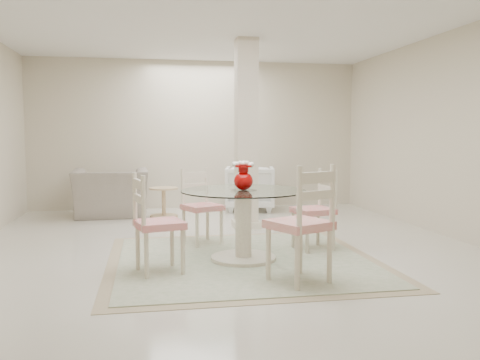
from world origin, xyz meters
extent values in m
plane|color=silver|center=(0.00, 0.00, 0.00)|extent=(7.00, 7.00, 0.00)
cube|color=beige|center=(0.00, 3.50, 1.35)|extent=(6.00, 0.02, 2.70)
cube|color=beige|center=(0.00, -3.50, 1.35)|extent=(6.00, 0.02, 2.70)
cube|color=beige|center=(3.00, 0.00, 1.35)|extent=(0.02, 7.00, 2.70)
cube|color=white|center=(0.00, 0.00, 2.70)|extent=(6.00, 7.00, 0.02)
cube|color=beige|center=(0.50, 1.30, 1.35)|extent=(0.30, 0.30, 2.70)
cube|color=tan|center=(0.09, -0.65, 0.00)|extent=(2.85, 2.85, 0.01)
cube|color=beige|center=(0.09, -0.65, 0.01)|extent=(2.61, 2.61, 0.01)
cylinder|color=#EFE0C4|center=(0.09, -0.65, 0.03)|extent=(0.69, 0.69, 0.05)
cylinder|color=#EFE0C4|center=(0.09, -0.65, 0.40)|extent=(0.17, 0.17, 0.71)
cylinder|color=#EFE0C4|center=(0.09, -0.65, 0.73)|extent=(0.28, 0.28, 0.03)
cylinder|color=white|center=(0.09, -0.65, 0.75)|extent=(1.32, 1.32, 0.01)
ellipsoid|color=#9F0404|center=(0.09, -0.65, 0.86)|extent=(0.20, 0.20, 0.19)
cylinder|color=#9F0404|center=(0.09, -0.65, 0.98)|extent=(0.11, 0.11, 0.06)
cylinder|color=#9F0404|center=(0.09, -0.65, 1.01)|extent=(0.18, 0.18, 0.02)
ellipsoid|color=white|center=(0.09, -0.65, 1.04)|extent=(0.12, 0.12, 0.05)
ellipsoid|color=white|center=(0.15, -0.63, 1.03)|extent=(0.12, 0.12, 0.05)
ellipsoid|color=white|center=(0.04, -0.61, 1.03)|extent=(0.12, 0.12, 0.05)
cylinder|color=beige|center=(0.78, -0.17, 0.22)|extent=(0.04, 0.04, 0.43)
cylinder|color=beige|center=(0.85, -0.51, 0.22)|extent=(0.04, 0.04, 0.43)
cylinder|color=beige|center=(1.11, -0.10, 0.22)|extent=(0.04, 0.04, 0.43)
cylinder|color=beige|center=(1.18, -0.44, 0.22)|extent=(0.04, 0.04, 0.43)
cube|color=red|center=(0.98, -0.31, 0.47)|extent=(0.49, 0.49, 0.07)
cube|color=beige|center=(1.16, -0.27, 0.78)|extent=(0.12, 0.38, 0.51)
cylinder|color=#EFE1C4|center=(-0.34, 0.02, 0.21)|extent=(0.04, 0.04, 0.43)
cylinder|color=#EFE1C4|center=(-0.03, 0.15, 0.21)|extent=(0.04, 0.04, 0.43)
cylinder|color=#EFE1C4|center=(-0.47, 0.33, 0.21)|extent=(0.04, 0.04, 0.43)
cylinder|color=#EFE1C4|center=(-0.16, 0.46, 0.21)|extent=(0.04, 0.04, 0.43)
cube|color=red|center=(-0.25, 0.24, 0.46)|extent=(0.54, 0.54, 0.07)
cube|color=#EFE1C4|center=(-0.33, 0.41, 0.77)|extent=(0.36, 0.19, 0.50)
cylinder|color=beige|center=(-0.58, -1.12, 0.22)|extent=(0.04, 0.04, 0.45)
cylinder|color=beige|center=(-0.67, -0.78, 0.22)|extent=(0.04, 0.04, 0.45)
cylinder|color=beige|center=(-0.92, -1.20, 0.22)|extent=(0.04, 0.04, 0.45)
cylinder|color=beige|center=(-1.01, -0.86, 0.22)|extent=(0.04, 0.04, 0.45)
cube|color=red|center=(-0.79, -0.99, 0.48)|extent=(0.52, 0.52, 0.07)
cube|color=beige|center=(-0.98, -1.04, 0.81)|extent=(0.14, 0.39, 0.53)
cylinder|color=beige|center=(0.53, -1.27, 0.25)|extent=(0.05, 0.05, 0.50)
cylinder|color=beige|center=(0.17, -1.44, 0.25)|extent=(0.05, 0.05, 0.50)
cylinder|color=beige|center=(0.69, -1.63, 0.25)|extent=(0.05, 0.05, 0.50)
cylinder|color=beige|center=(0.34, -1.79, 0.25)|extent=(0.05, 0.05, 0.50)
cube|color=#B41E13|center=(0.43, -1.53, 0.54)|extent=(0.63, 0.63, 0.08)
cube|color=beige|center=(0.53, -1.73, 0.90)|extent=(0.41, 0.23, 0.58)
imported|color=gray|center=(-1.51, 2.72, 0.39)|extent=(1.23, 1.08, 0.78)
imported|color=white|center=(0.89, 2.98, 0.40)|extent=(1.01, 1.03, 0.80)
cylinder|color=#D7C284|center=(-0.65, 2.44, 0.02)|extent=(0.45, 0.45, 0.04)
cylinder|color=#D7C284|center=(-0.65, 2.44, 0.25)|extent=(0.07, 0.07, 0.43)
cylinder|color=#D7C284|center=(-0.65, 2.44, 0.48)|extent=(0.47, 0.47, 0.03)
camera|label=1|loc=(-0.89, -5.88, 1.33)|focal=38.00mm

